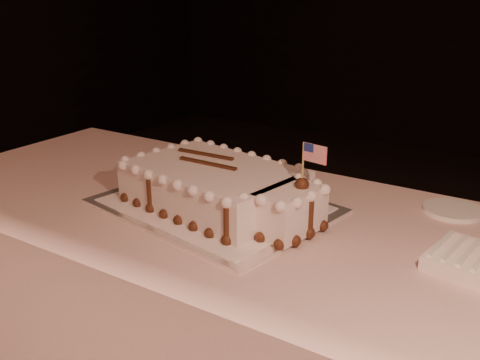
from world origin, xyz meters
The scene contains 4 objects.
cake_board centered at (-0.31, 0.59, 0.75)m, with size 0.57×0.43×0.01m, color white.
doily centered at (-0.31, 0.59, 0.76)m, with size 0.51×0.38×0.00m, color white.
sheet_cake centered at (-0.28, 0.59, 0.81)m, with size 0.56×0.37×0.21m.
side_plate centered at (0.22, 0.89, 0.76)m, with size 0.15×0.15×0.01m, color white.
Camera 1 is at (0.44, -0.45, 1.29)m, focal length 40.00 mm.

